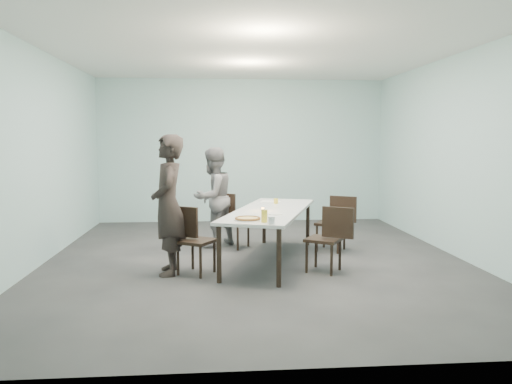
{
  "coord_description": "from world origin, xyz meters",
  "views": [
    {
      "loc": [
        -0.58,
        -7.09,
        1.74
      ],
      "look_at": [
        0.0,
        -0.1,
        1.0
      ],
      "focal_mm": 35.0,
      "sensor_mm": 36.0,
      "label": 1
    }
  ],
  "objects": [
    {
      "name": "chair_near_right",
      "position": [
        0.91,
        -0.77,
        0.5
      ],
      "size": [
        0.64,
        0.58,
        0.87
      ],
      "rotation": [
        0.0,
        0.0,
        2.58
      ],
      "color": "black",
      "rests_on": "ground"
    },
    {
      "name": "table",
      "position": [
        0.2,
        -0.11,
        0.69
      ],
      "size": [
        1.68,
        2.75,
        0.75
      ],
      "rotation": [
        0.0,
        0.0,
        -0.33
      ],
      "color": "white",
      "rests_on": "ground"
    },
    {
      "name": "menu",
      "position": [
        0.3,
        0.77,
        0.75
      ],
      "size": [
        0.35,
        0.3,
        0.01
      ],
      "primitive_type": "cube",
      "rotation": [
        0.0,
        0.0,
        -0.33
      ],
      "color": "silver",
      "rests_on": "table"
    },
    {
      "name": "water_tumbler",
      "position": [
        0.08,
        -1.36,
        0.8
      ],
      "size": [
        0.08,
        0.08,
        0.09
      ],
      "primitive_type": "cylinder",
      "color": "silver",
      "rests_on": "table"
    },
    {
      "name": "side_plate",
      "position": [
        0.22,
        -0.6,
        0.76
      ],
      "size": [
        0.18,
        0.18,
        0.01
      ],
      "primitive_type": "cylinder",
      "color": "white",
      "rests_on": "table"
    },
    {
      "name": "room_shell",
      "position": [
        0.0,
        0.0,
        2.03
      ],
      "size": [
        6.02,
        7.02,
        3.01
      ],
      "color": "#A8CFD3",
      "rests_on": "ground"
    },
    {
      "name": "ground",
      "position": [
        0.0,
        0.0,
        0.0
      ],
      "size": [
        7.0,
        7.0,
        0.0
      ],
      "primitive_type": "plane",
      "color": "#333335",
      "rests_on": "ground"
    },
    {
      "name": "tealight",
      "position": [
        0.08,
        -0.28,
        0.77
      ],
      "size": [
        0.06,
        0.06,
        0.05
      ],
      "color": "silver",
      "rests_on": "table"
    },
    {
      "name": "chair_near_left",
      "position": [
        -0.9,
        -0.66,
        0.5
      ],
      "size": [
        0.64,
        0.58,
        0.87
      ],
      "rotation": [
        0.0,
        0.0,
        -0.54
      ],
      "color": "black",
      "rests_on": "ground"
    },
    {
      "name": "chair_far_left",
      "position": [
        -0.34,
        0.9,
        0.5
      ],
      "size": [
        0.64,
        0.58,
        0.87
      ],
      "rotation": [
        0.0,
        0.0,
        -0.58
      ],
      "color": "black",
      "rests_on": "ground"
    },
    {
      "name": "diner_far",
      "position": [
        -0.61,
        0.96,
        0.81
      ],
      "size": [
        0.98,
        0.99,
        1.61
      ],
      "primitive_type": "imported",
      "rotation": [
        0.0,
        0.0,
        -2.32
      ],
      "color": "slate",
      "rests_on": "ground"
    },
    {
      "name": "amber_tumbler",
      "position": [
        0.36,
        0.53,
        0.79
      ],
      "size": [
        0.07,
        0.07,
        0.08
      ],
      "primitive_type": "cylinder",
      "color": "yellow",
      "rests_on": "table"
    },
    {
      "name": "chair_far_right",
      "position": [
        1.3,
        0.46,
        0.5
      ],
      "size": [
        0.64,
        0.58,
        0.87
      ],
      "rotation": [
        0.0,
        0.0,
        2.6
      ],
      "color": "black",
      "rests_on": "ground"
    },
    {
      "name": "beer_glass",
      "position": [
        0.01,
        -1.2,
        0.82
      ],
      "size": [
        0.08,
        0.08,
        0.15
      ],
      "primitive_type": "cylinder",
      "color": "yellow",
      "rests_on": "table"
    },
    {
      "name": "pizza",
      "position": [
        -0.18,
        -1.04,
        0.77
      ],
      "size": [
        0.34,
        0.34,
        0.04
      ],
      "color": "white",
      "rests_on": "table"
    },
    {
      "name": "diner_near",
      "position": [
        -1.18,
        -0.67,
        0.9
      ],
      "size": [
        0.48,
        0.69,
        1.81
      ],
      "primitive_type": "imported",
      "rotation": [
        0.0,
        0.0,
        -1.49
      ],
      "color": "black",
      "rests_on": "ground"
    }
  ]
}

